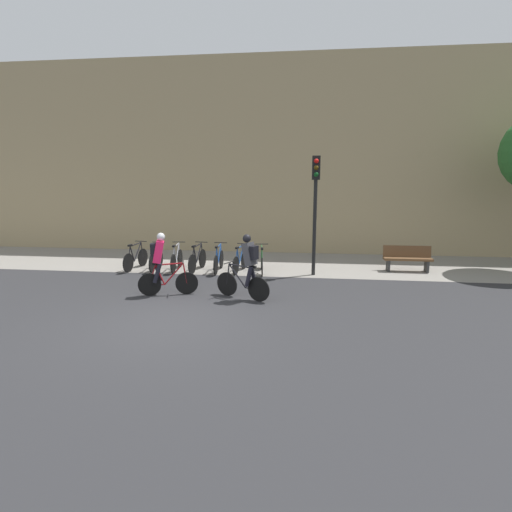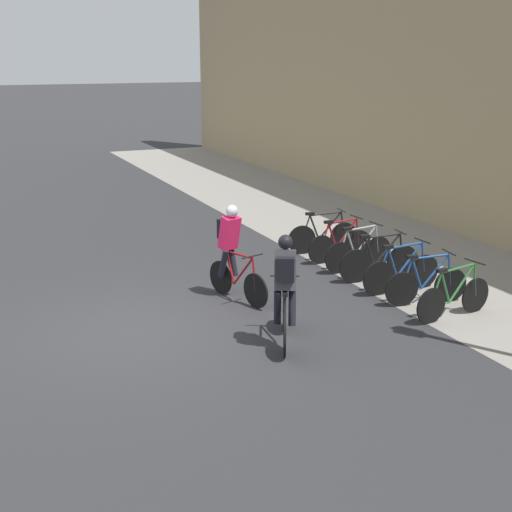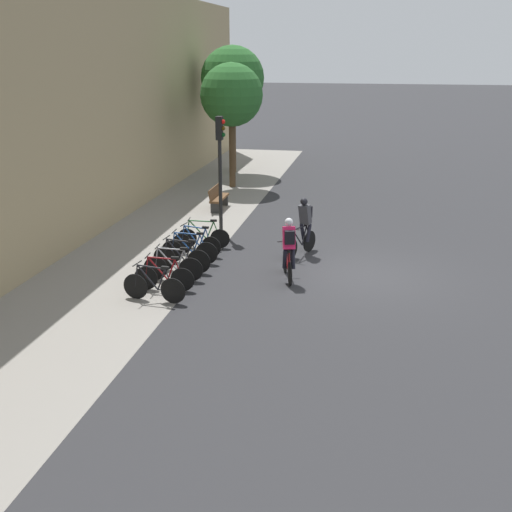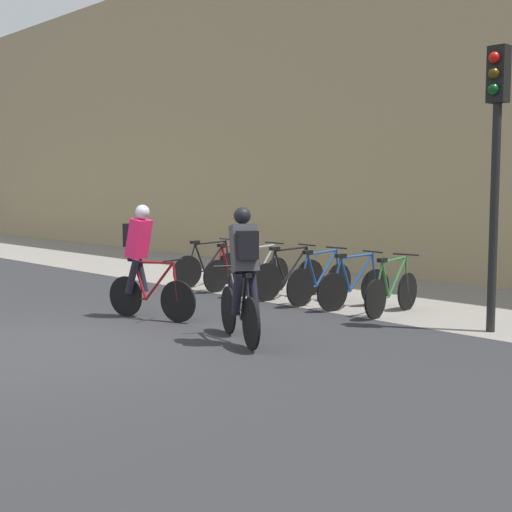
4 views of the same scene
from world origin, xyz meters
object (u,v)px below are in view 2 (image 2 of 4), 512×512
object	(u,v)px
cyclist_grey	(285,288)
parked_bike_4	(401,272)
parked_bike_2	(359,252)
parked_bike_6	(454,296)
parked_bike_5	(426,283)
parked_bike_3	(379,261)
parked_bike_1	(340,244)
parked_bike_0	(323,235)
cyclist_pink	(232,249)

from	to	relation	value
cyclist_grey	parked_bike_4	bearing A→B (deg)	114.90
parked_bike_2	parked_bike_6	xyz separation A→B (m)	(3.04, -0.00, -0.01)
parked_bike_4	parked_bike_5	size ratio (longest dim) A/B	1.07
parked_bike_3	parked_bike_4	world-z (taller)	parked_bike_3
parked_bike_1	parked_bike_6	xyz separation A→B (m)	(3.80, -0.00, -0.00)
cyclist_grey	parked_bike_1	size ratio (longest dim) A/B	1.10
parked_bike_5	parked_bike_0	bearing A→B (deg)	-179.99
cyclist_pink	cyclist_grey	bearing A→B (deg)	-2.62
cyclist_grey	parked_bike_5	size ratio (longest dim) A/B	1.12
cyclist_grey	parked_bike_1	world-z (taller)	cyclist_grey
cyclist_pink	parked_bike_4	distance (m)	3.25
cyclist_pink	parked_bike_2	distance (m)	3.16
parked_bike_4	parked_bike_3	bearing A→B (deg)	179.97
cyclist_pink	parked_bike_2	world-z (taller)	cyclist_pink
cyclist_pink	cyclist_grey	distance (m)	2.42
parked_bike_1	parked_bike_5	xyz separation A→B (m)	(3.03, 0.00, 0.00)
parked_bike_1	parked_bike_5	size ratio (longest dim) A/B	1.01
parked_bike_0	parked_bike_4	xyz separation A→B (m)	(3.04, -0.00, 0.00)
parked_bike_1	parked_bike_4	size ratio (longest dim) A/B	0.94
parked_bike_1	parked_bike_2	size ratio (longest dim) A/B	0.98
parked_bike_3	parked_bike_5	bearing A→B (deg)	0.01
cyclist_grey	parked_bike_1	distance (m)	4.94
parked_bike_2	parked_bike_6	bearing A→B (deg)	-0.03
cyclist_pink	parked_bike_0	bearing A→B (deg)	124.30
parked_bike_2	parked_bike_3	size ratio (longest dim) A/B	0.96
parked_bike_4	parked_bike_5	world-z (taller)	parked_bike_4
parked_bike_6	parked_bike_5	bearing A→B (deg)	179.90
cyclist_pink	parked_bike_4	world-z (taller)	cyclist_pink
parked_bike_5	cyclist_grey	bearing A→B (deg)	-77.29
cyclist_pink	parked_bike_3	bearing A→B (deg)	86.50
parked_bike_0	parked_bike_2	world-z (taller)	parked_bike_2
parked_bike_0	parked_bike_5	xyz separation A→B (m)	(3.79, 0.00, -0.01)
cyclist_grey	parked_bike_0	xyz separation A→B (m)	(-4.51, 3.17, -0.55)
parked_bike_3	parked_bike_6	bearing A→B (deg)	-0.03
parked_bike_4	parked_bike_5	bearing A→B (deg)	0.04
cyclist_pink	parked_bike_5	bearing A→B (deg)	60.91
parked_bike_6	cyclist_pink	bearing A→B (deg)	-128.85
parked_bike_1	parked_bike_2	world-z (taller)	parked_bike_2
parked_bike_4	parked_bike_6	world-z (taller)	parked_bike_4
parked_bike_4	parked_bike_0	bearing A→B (deg)	180.00
parked_bike_1	parked_bike_3	size ratio (longest dim) A/B	0.93
cyclist_grey	parked_bike_4	distance (m)	3.54
cyclist_grey	parked_bike_3	size ratio (longest dim) A/B	1.03
parked_bike_5	parked_bike_1	bearing A→B (deg)	-180.00
cyclist_pink	parked_bike_4	bearing A→B (deg)	72.81
parked_bike_6	parked_bike_1	bearing A→B (deg)	179.98
parked_bike_2	parked_bike_4	bearing A→B (deg)	-0.03
cyclist_grey	parked_bike_5	world-z (taller)	cyclist_grey
parked_bike_1	parked_bike_5	distance (m)	3.03
cyclist_pink	parked_bike_4	size ratio (longest dim) A/B	1.03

